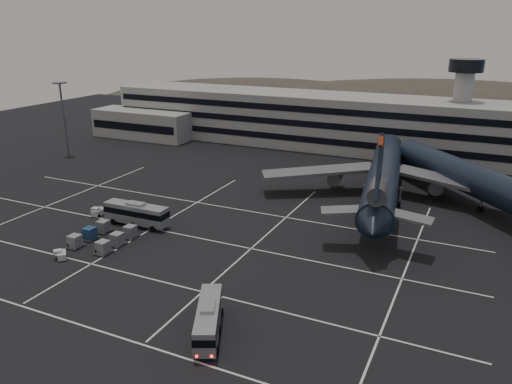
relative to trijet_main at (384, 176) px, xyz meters
The scene contains 12 objects.
ground 41.72m from the trijet_main, 127.78° to the right, with size 260.00×260.00×0.00m, color black.
lane_markings 40.58m from the trijet_main, 127.34° to the right, with size 90.00×55.62×0.01m.
terminal 47.76m from the trijet_main, 126.38° to the left, with size 125.00×26.00×24.00m.
hills 138.57m from the trijet_main, 93.07° to the left, with size 352.00×180.00×44.00m.
lightpole_left 80.66m from the trijet_main, behind, with size 2.40×2.40×18.28m.
trijet_main is the anchor object (origin of this frame).
trijet_far 17.62m from the trijet_main, ahead, with size 42.67×46.61×18.08m.
bus_near 50.78m from the trijet_main, 99.29° to the right, with size 6.42×10.14×3.57m.
bus_far 44.83m from the trijet_main, 140.35° to the right, with size 11.39×3.07×4.00m.
tug_a 51.73m from the trijet_main, 147.39° to the right, with size 1.74×2.64×1.60m.
tug_b 56.62m from the trijet_main, 130.05° to the right, with size 2.45×2.39×1.38m.
uld_cluster 50.44m from the trijet_main, 133.81° to the right, with size 7.47×8.81×1.96m.
Camera 1 is at (41.43, -56.95, 31.70)m, focal length 35.00 mm.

